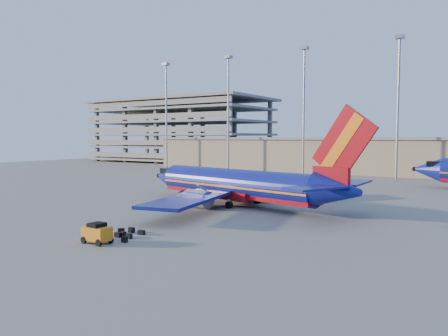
{
  "coord_description": "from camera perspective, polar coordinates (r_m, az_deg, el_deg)",
  "views": [
    {
      "loc": [
        32.97,
        -46.6,
        8.42
      ],
      "look_at": [
        -1.09,
        6.64,
        4.0
      ],
      "focal_mm": 35.0,
      "sensor_mm": 36.0,
      "label": 1
    }
  ],
  "objects": [
    {
      "name": "ground",
      "position": [
        57.71,
        -2.65,
        -4.39
      ],
      "size": [
        220.0,
        220.0,
        0.0
      ],
      "primitive_type": "plane",
      "color": "slate",
      "rests_on": "ground"
    },
    {
      "name": "terminal_building",
      "position": [
        107.17,
        20.21,
        1.56
      ],
      "size": [
        122.0,
        16.0,
        8.5
      ],
      "color": "gray",
      "rests_on": "ground"
    },
    {
      "name": "parking_garage",
      "position": [
        153.58,
        -5.62,
        5.22
      ],
      "size": [
        62.0,
        32.0,
        21.4
      ],
      "color": "slate",
      "rests_on": "ground"
    },
    {
      "name": "light_mast_row",
      "position": [
        97.17,
        15.94,
        9.24
      ],
      "size": [
        101.6,
        1.6,
        28.65
      ],
      "color": "gray",
      "rests_on": "ground"
    },
    {
      "name": "aircraft_main",
      "position": [
        54.16,
        2.07,
        -2.27
      ],
      "size": [
        34.3,
        32.65,
        11.75
      ],
      "rotation": [
        0.0,
        0.0,
        -0.21
      ],
      "color": "navy",
      "rests_on": "ground"
    },
    {
      "name": "baggage_tug",
      "position": [
        36.5,
        -16.26,
        -8.11
      ],
      "size": [
        2.31,
        1.4,
        1.65
      ],
      "rotation": [
        0.0,
        0.0,
        -0.01
      ],
      "color": "orange",
      "rests_on": "ground"
    },
    {
      "name": "luggage_pile",
      "position": [
        38.52,
        -12.88,
        -8.39
      ],
      "size": [
        3.19,
        3.63,
        0.49
      ],
      "color": "black",
      "rests_on": "ground"
    }
  ]
}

